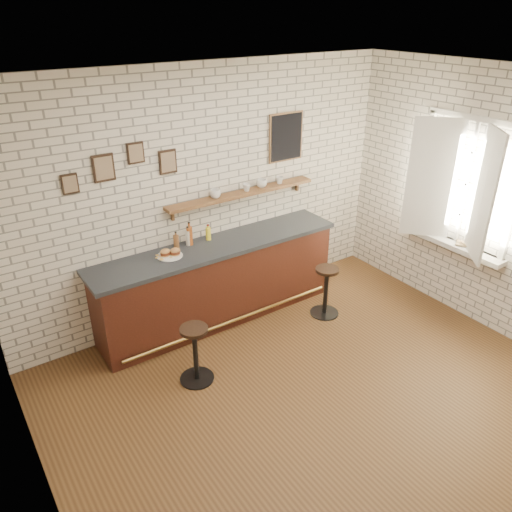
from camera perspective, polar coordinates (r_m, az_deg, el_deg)
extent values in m
plane|color=brown|center=(5.29, 6.48, -15.11)|extent=(5.00, 5.00, 0.00)
cube|color=#421B11|center=(6.09, -4.26, -3.16)|extent=(3.00, 0.58, 0.96)
cube|color=#2D333A|center=(5.85, -4.43, 1.12)|extent=(3.10, 0.62, 0.05)
cylinder|color=olive|center=(6.05, -2.59, -7.38)|extent=(2.79, 0.04, 0.04)
cylinder|color=white|center=(5.63, -9.83, 0.03)|extent=(0.28, 0.28, 0.01)
cylinder|color=#EEC054|center=(5.66, -9.40, 0.31)|extent=(0.05, 0.05, 0.00)
cylinder|color=#EEC054|center=(5.63, -9.60, 0.16)|extent=(0.05, 0.05, 0.00)
cylinder|color=#EEC054|center=(5.64, -11.22, 0.06)|extent=(0.06, 0.06, 0.00)
cylinder|color=#EEC054|center=(5.66, -9.71, 0.30)|extent=(0.06, 0.06, 0.00)
cylinder|color=#EEC054|center=(5.55, -10.77, -0.38)|extent=(0.06, 0.06, 0.00)
cylinder|color=#EEC054|center=(5.66, -9.44, 0.31)|extent=(0.04, 0.04, 0.00)
cylinder|color=#EEC054|center=(5.57, -9.70, -0.15)|extent=(0.05, 0.05, 0.00)
cylinder|color=#EEC054|center=(5.53, -10.66, -0.47)|extent=(0.04, 0.04, 0.00)
cylinder|color=#EEC054|center=(5.59, -11.27, -0.22)|extent=(0.05, 0.05, 0.00)
cylinder|color=#EEC054|center=(5.60, -9.17, 0.03)|extent=(0.06, 0.06, 0.00)
cylinder|color=#EEC054|center=(5.61, -10.83, -0.10)|extent=(0.04, 0.04, 0.00)
cylinder|color=#EEC054|center=(5.62, -9.59, 0.11)|extent=(0.05, 0.05, 0.00)
cylinder|color=brown|center=(5.77, -9.10, 1.60)|extent=(0.06, 0.06, 0.16)
cylinder|color=brown|center=(5.73, -9.17, 2.49)|extent=(0.02, 0.02, 0.04)
cylinder|color=black|center=(5.72, -9.19, 2.70)|extent=(0.03, 0.03, 0.01)
cylinder|color=beige|center=(5.82, -7.76, 2.06)|extent=(0.06, 0.06, 0.18)
cylinder|color=beige|center=(5.78, -7.82, 3.05)|extent=(0.02, 0.02, 0.04)
cylinder|color=black|center=(5.77, -7.84, 3.29)|extent=(0.02, 0.02, 0.01)
cylinder|color=#9A4718|center=(5.82, -7.59, 2.29)|extent=(0.07, 0.07, 0.22)
cylinder|color=#9A4718|center=(5.77, -7.67, 3.51)|extent=(0.02, 0.02, 0.05)
cylinder|color=black|center=(5.76, -7.69, 3.80)|extent=(0.03, 0.03, 0.01)
cylinder|color=yellow|center=(5.94, -5.47, 2.54)|extent=(0.06, 0.06, 0.15)
cylinder|color=yellow|center=(5.90, -5.51, 3.34)|extent=(0.03, 0.03, 0.03)
cylinder|color=maroon|center=(5.89, -5.52, 3.53)|extent=(0.03, 0.03, 0.01)
cylinder|color=black|center=(5.43, -6.74, -13.69)|extent=(0.36, 0.36, 0.02)
cylinder|color=black|center=(5.23, -6.92, -11.15)|extent=(0.05, 0.05, 0.59)
cylinder|color=black|center=(5.05, -7.12, -8.34)|extent=(0.32, 0.32, 0.04)
cylinder|color=black|center=(6.44, 7.80, -6.43)|extent=(0.36, 0.36, 0.02)
cylinder|color=black|center=(6.28, 7.97, -4.10)|extent=(0.05, 0.05, 0.59)
cylinder|color=black|center=(6.13, 8.15, -1.57)|extent=(0.33, 0.33, 0.04)
cube|color=brown|center=(6.05, -1.56, 7.16)|extent=(2.00, 0.18, 0.04)
cube|color=brown|center=(5.74, -9.54, 4.79)|extent=(0.03, 0.04, 0.16)
cube|color=brown|center=(6.63, 4.72, 8.13)|extent=(0.03, 0.04, 0.16)
imported|color=white|center=(5.85, -4.67, 7.10)|extent=(0.13, 0.13, 0.10)
imported|color=white|center=(6.06, -1.08, 7.84)|extent=(0.13, 0.13, 0.09)
imported|color=white|center=(6.18, 0.66, 8.28)|extent=(0.15, 0.15, 0.10)
imported|color=white|center=(6.33, 2.69, 8.65)|extent=(0.11, 0.11, 0.09)
cube|color=black|center=(5.30, -17.03, 9.60)|extent=(0.22, 0.02, 0.28)
cube|color=black|center=(5.38, -13.61, 11.38)|extent=(0.18, 0.02, 0.22)
cube|color=black|center=(5.55, -10.05, 10.57)|extent=(0.20, 0.02, 0.26)
cube|color=black|center=(5.24, -20.50, 7.73)|extent=(0.16, 0.02, 0.20)
cube|color=black|center=(6.34, 3.43, 13.42)|extent=(0.46, 0.02, 0.56)
cube|color=white|center=(6.54, 21.43, 1.30)|extent=(0.20, 1.35, 0.06)
cube|color=white|center=(6.16, 24.20, 14.14)|extent=(0.05, 1.30, 0.06)
cube|color=white|center=(6.60, 21.78, 1.44)|extent=(0.05, 1.30, 0.06)
cube|color=white|center=(6.66, 18.71, 9.15)|extent=(0.05, 0.06, 1.50)
cube|color=white|center=(6.07, 24.42, 6.48)|extent=(0.40, 0.46, 1.46)
cube|color=white|center=(6.38, 19.97, 8.20)|extent=(0.40, 0.46, 1.46)
imported|color=tan|center=(6.42, 22.72, 0.97)|extent=(0.24, 0.26, 0.02)
imported|color=tan|center=(6.41, 22.77, 1.11)|extent=(0.23, 0.25, 0.02)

